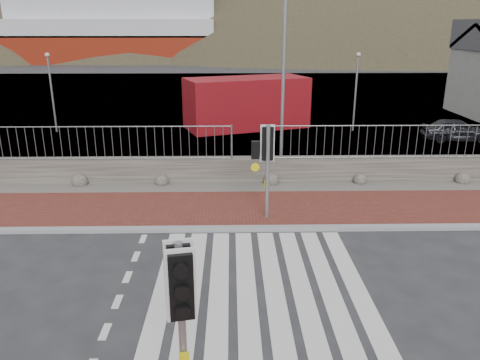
{
  "coord_description": "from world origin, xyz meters",
  "views": [
    {
      "loc": [
        -0.61,
        -8.96,
        5.47
      ],
      "look_at": [
        -0.38,
        3.0,
        1.49
      ],
      "focal_mm": 35.0,
      "sensor_mm": 36.0,
      "label": 1
    }
  ],
  "objects_px": {
    "car_a": "(457,130)",
    "streetlight": "(287,68)",
    "ferry": "(76,26)",
    "shipping_container": "(247,103)",
    "traffic_signal_far": "(266,152)",
    "traffic_signal_near": "(181,294)"
  },
  "relations": [
    {
      "from": "traffic_signal_near",
      "to": "streetlight",
      "type": "distance_m",
      "value": 12.05
    },
    {
      "from": "traffic_signal_near",
      "to": "streetlight",
      "type": "relative_size",
      "value": 0.39
    },
    {
      "from": "traffic_signal_near",
      "to": "traffic_signal_far",
      "type": "bearing_deg",
      "value": 66.2
    },
    {
      "from": "traffic_signal_far",
      "to": "traffic_signal_near",
      "type": "bearing_deg",
      "value": 74.19
    },
    {
      "from": "ferry",
      "to": "traffic_signal_near",
      "type": "distance_m",
      "value": 75.17
    },
    {
      "from": "ferry",
      "to": "traffic_signal_far",
      "type": "distance_m",
      "value": 68.93
    },
    {
      "from": "traffic_signal_near",
      "to": "car_a",
      "type": "height_order",
      "value": "traffic_signal_near"
    },
    {
      "from": "traffic_signal_near",
      "to": "car_a",
      "type": "bearing_deg",
      "value": 44.37
    },
    {
      "from": "traffic_signal_far",
      "to": "streetlight",
      "type": "relative_size",
      "value": 0.4
    },
    {
      "from": "traffic_signal_far",
      "to": "car_a",
      "type": "height_order",
      "value": "traffic_signal_far"
    },
    {
      "from": "ferry",
      "to": "shipping_container",
      "type": "xyz_separation_m",
      "value": [
        24.89,
        -51.04,
        -3.99
      ]
    },
    {
      "from": "traffic_signal_far",
      "to": "shipping_container",
      "type": "height_order",
      "value": "traffic_signal_far"
    },
    {
      "from": "ferry",
      "to": "shipping_container",
      "type": "distance_m",
      "value": 56.93
    },
    {
      "from": "traffic_signal_near",
      "to": "car_a",
      "type": "xyz_separation_m",
      "value": [
        11.8,
        16.9,
        -1.47
      ]
    },
    {
      "from": "traffic_signal_near",
      "to": "shipping_container",
      "type": "distance_m",
      "value": 20.4
    },
    {
      "from": "traffic_signal_far",
      "to": "streetlight",
      "type": "height_order",
      "value": "streetlight"
    },
    {
      "from": "ferry",
      "to": "shipping_container",
      "type": "relative_size",
      "value": 7.61
    },
    {
      "from": "ferry",
      "to": "car_a",
      "type": "xyz_separation_m",
      "value": [
        35.15,
        -54.47,
        -4.8
      ]
    },
    {
      "from": "traffic_signal_far",
      "to": "shipping_container",
      "type": "bearing_deg",
      "value": -92.13
    },
    {
      "from": "ferry",
      "to": "traffic_signal_far",
      "type": "relative_size",
      "value": 17.59
    },
    {
      "from": "ferry",
      "to": "car_a",
      "type": "bearing_deg",
      "value": -57.17
    },
    {
      "from": "car_a",
      "to": "streetlight",
      "type": "bearing_deg",
      "value": 127.35
    }
  ]
}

